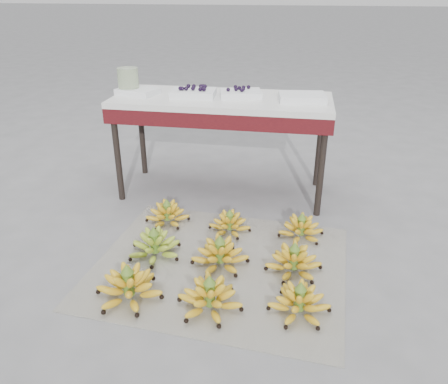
% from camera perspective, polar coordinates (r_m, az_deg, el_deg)
% --- Properties ---
extents(ground, '(60.00, 60.00, 0.00)m').
position_cam_1_polar(ground, '(2.28, -1.60, -9.38)').
color(ground, slate).
rests_on(ground, ground).
extents(newspaper_mat, '(1.33, 1.15, 0.01)m').
position_cam_1_polar(newspaper_mat, '(2.27, -0.51, -9.53)').
color(newspaper_mat, beige).
rests_on(newspaper_mat, ground).
extents(bunch_front_left, '(0.38, 0.38, 0.19)m').
position_cam_1_polar(bunch_front_left, '(2.06, -12.33, -12.01)').
color(bunch_front_left, yellow).
rests_on(bunch_front_left, newspaper_mat).
extents(bunch_front_center, '(0.36, 0.36, 0.18)m').
position_cam_1_polar(bunch_front_center, '(1.97, -1.87, -13.57)').
color(bunch_front_center, yellow).
rests_on(bunch_front_center, newspaper_mat).
extents(bunch_front_right, '(0.28, 0.28, 0.16)m').
position_cam_1_polar(bunch_front_right, '(1.97, 9.82, -14.02)').
color(bunch_front_right, yellow).
rests_on(bunch_front_right, newspaper_mat).
extents(bunch_mid_left, '(0.35, 0.35, 0.17)m').
position_cam_1_polar(bunch_mid_left, '(2.34, -9.04, -6.94)').
color(bunch_mid_left, '#8CAE2F').
rests_on(bunch_mid_left, newspaper_mat).
extents(bunch_mid_center, '(0.34, 0.34, 0.18)m').
position_cam_1_polar(bunch_mid_center, '(2.23, -0.52, -8.22)').
color(bunch_mid_center, yellow).
rests_on(bunch_mid_center, newspaper_mat).
extents(bunch_mid_right, '(0.31, 0.31, 0.17)m').
position_cam_1_polar(bunch_mid_right, '(2.22, 9.09, -8.96)').
color(bunch_mid_right, yellow).
rests_on(bunch_mid_right, newspaper_mat).
extents(bunch_back_left, '(0.26, 0.26, 0.16)m').
position_cam_1_polar(bunch_back_left, '(2.64, -7.40, -2.91)').
color(bunch_back_left, yellow).
rests_on(bunch_back_left, newspaper_mat).
extents(bunch_back_center, '(0.27, 0.27, 0.15)m').
position_cam_1_polar(bunch_back_center, '(2.52, 0.75, -4.19)').
color(bunch_back_center, yellow).
rests_on(bunch_back_center, newspaper_mat).
extents(bunch_back_right, '(0.26, 0.26, 0.15)m').
position_cam_1_polar(bunch_back_right, '(2.51, 10.03, -4.75)').
color(bunch_back_right, yellow).
rests_on(bunch_back_right, newspaper_mat).
extents(vendor_table, '(1.38, 0.55, 0.66)m').
position_cam_1_polar(vendor_table, '(2.84, -0.25, 10.81)').
color(vendor_table, black).
rests_on(vendor_table, ground).
extents(tray_far_left, '(0.28, 0.23, 0.04)m').
position_cam_1_polar(tray_far_left, '(2.94, -11.19, 12.77)').
color(tray_far_left, silver).
rests_on(tray_far_left, vendor_table).
extents(tray_left, '(0.29, 0.22, 0.07)m').
position_cam_1_polar(tray_left, '(2.83, -4.01, 12.80)').
color(tray_left, silver).
rests_on(tray_left, vendor_table).
extents(tray_right, '(0.29, 0.23, 0.07)m').
position_cam_1_polar(tray_right, '(2.82, 2.18, 12.74)').
color(tray_right, silver).
rests_on(tray_right, vendor_table).
extents(tray_far_right, '(0.30, 0.23, 0.04)m').
position_cam_1_polar(tray_far_right, '(2.76, 10.18, 12.07)').
color(tray_far_right, silver).
rests_on(tray_far_right, vendor_table).
extents(glass_jar, '(0.16, 0.16, 0.17)m').
position_cam_1_polar(glass_jar, '(2.95, -12.39, 13.98)').
color(glass_jar, beige).
rests_on(glass_jar, vendor_table).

